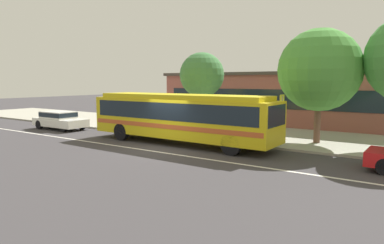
{
  "coord_description": "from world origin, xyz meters",
  "views": [
    {
      "loc": [
        10.92,
        -13.55,
        3.44
      ],
      "look_at": [
        0.85,
        1.4,
        1.3
      ],
      "focal_mm": 32.01,
      "sensor_mm": 36.0,
      "label": 1
    }
  ],
  "objects_px": {
    "street_tree_near_stop": "(202,75)",
    "street_tree_mid_block": "(320,70)",
    "pedestrian_waiting_near_sign": "(190,119)",
    "sedan_behind_bus": "(60,119)",
    "bus_stop_sign": "(282,113)",
    "transit_bus": "(181,115)",
    "pedestrian_walking_along_curb": "(192,119)"
  },
  "relations": [
    {
      "from": "pedestrian_walking_along_curb",
      "to": "street_tree_near_stop",
      "type": "xyz_separation_m",
      "value": [
        -0.63,
        2.1,
        2.77
      ]
    },
    {
      "from": "transit_bus",
      "to": "pedestrian_waiting_near_sign",
      "type": "height_order",
      "value": "transit_bus"
    },
    {
      "from": "pedestrian_waiting_near_sign",
      "to": "sedan_behind_bus",
      "type": "bearing_deg",
      "value": -164.44
    },
    {
      "from": "transit_bus",
      "to": "pedestrian_waiting_near_sign",
      "type": "xyz_separation_m",
      "value": [
        -1.08,
        2.52,
        -0.51
      ]
    },
    {
      "from": "street_tree_mid_block",
      "to": "transit_bus",
      "type": "bearing_deg",
      "value": -148.48
    },
    {
      "from": "pedestrian_waiting_near_sign",
      "to": "bus_stop_sign",
      "type": "distance_m",
      "value": 6.13
    },
    {
      "from": "street_tree_near_stop",
      "to": "pedestrian_waiting_near_sign",
      "type": "bearing_deg",
      "value": -75.99
    },
    {
      "from": "bus_stop_sign",
      "to": "street_tree_mid_block",
      "type": "relative_size",
      "value": 0.43
    },
    {
      "from": "sedan_behind_bus",
      "to": "pedestrian_walking_along_curb",
      "type": "height_order",
      "value": "pedestrian_walking_along_curb"
    },
    {
      "from": "bus_stop_sign",
      "to": "sedan_behind_bus",
      "type": "bearing_deg",
      "value": -172.11
    },
    {
      "from": "sedan_behind_bus",
      "to": "street_tree_mid_block",
      "type": "bearing_deg",
      "value": 13.35
    },
    {
      "from": "bus_stop_sign",
      "to": "street_tree_mid_block",
      "type": "distance_m",
      "value": 3.21
    },
    {
      "from": "street_tree_near_stop",
      "to": "street_tree_mid_block",
      "type": "height_order",
      "value": "street_tree_mid_block"
    },
    {
      "from": "transit_bus",
      "to": "street_tree_mid_block",
      "type": "bearing_deg",
      "value": 31.52
    },
    {
      "from": "pedestrian_waiting_near_sign",
      "to": "bus_stop_sign",
      "type": "relative_size",
      "value": 0.62
    },
    {
      "from": "sedan_behind_bus",
      "to": "pedestrian_waiting_near_sign",
      "type": "distance_m",
      "value": 10.01
    },
    {
      "from": "sedan_behind_bus",
      "to": "street_tree_near_stop",
      "type": "distance_m",
      "value": 10.78
    },
    {
      "from": "transit_bus",
      "to": "sedan_behind_bus",
      "type": "bearing_deg",
      "value": -179.13
    },
    {
      "from": "sedan_behind_bus",
      "to": "pedestrian_walking_along_curb",
      "type": "distance_m",
      "value": 10.11
    },
    {
      "from": "transit_bus",
      "to": "bus_stop_sign",
      "type": "xyz_separation_m",
      "value": [
        4.98,
        2.01,
        0.21
      ]
    },
    {
      "from": "pedestrian_waiting_near_sign",
      "to": "street_tree_mid_block",
      "type": "bearing_deg",
      "value": 10.41
    },
    {
      "from": "transit_bus",
      "to": "street_tree_near_stop",
      "type": "bearing_deg",
      "value": 109.07
    },
    {
      "from": "transit_bus",
      "to": "street_tree_near_stop",
      "type": "height_order",
      "value": "street_tree_near_stop"
    },
    {
      "from": "sedan_behind_bus",
      "to": "pedestrian_waiting_near_sign",
      "type": "bearing_deg",
      "value": 15.56
    },
    {
      "from": "pedestrian_waiting_near_sign",
      "to": "street_tree_near_stop",
      "type": "relative_size",
      "value": 0.31
    },
    {
      "from": "pedestrian_walking_along_curb",
      "to": "pedestrian_waiting_near_sign",
      "type": "bearing_deg",
      "value": -123.47
    },
    {
      "from": "transit_bus",
      "to": "pedestrian_walking_along_curb",
      "type": "relative_size",
      "value": 6.67
    },
    {
      "from": "bus_stop_sign",
      "to": "street_tree_near_stop",
      "type": "height_order",
      "value": "street_tree_near_stop"
    },
    {
      "from": "street_tree_mid_block",
      "to": "pedestrian_waiting_near_sign",
      "type": "bearing_deg",
      "value": -169.59
    },
    {
      "from": "pedestrian_waiting_near_sign",
      "to": "street_tree_mid_block",
      "type": "height_order",
      "value": "street_tree_mid_block"
    },
    {
      "from": "sedan_behind_bus",
      "to": "street_tree_mid_block",
      "type": "relative_size",
      "value": 0.7
    },
    {
      "from": "pedestrian_waiting_near_sign",
      "to": "pedestrian_walking_along_curb",
      "type": "relative_size",
      "value": 0.99
    }
  ]
}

